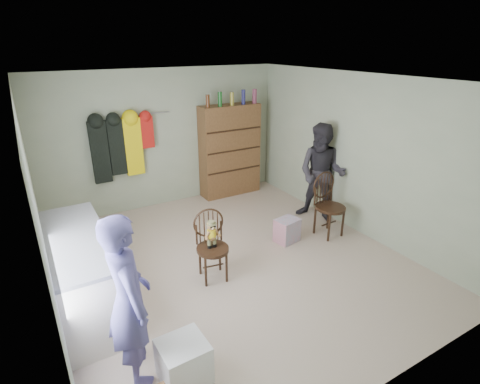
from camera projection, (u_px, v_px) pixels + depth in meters
ground_plane at (232, 262)px, 5.33m from camera, size 5.00×5.00×0.00m
room_walls at (212, 146)px, 5.17m from camera, size 5.00×5.00×5.00m
counter at (82, 273)px, 4.24m from camera, size 0.64×1.86×0.94m
plastic_tub at (184, 361)px, 3.42m from camera, size 0.43×0.41×0.40m
chair_front at (211, 240)px, 4.81m from camera, size 0.48×0.48×0.94m
chair_far at (328, 202)px, 5.92m from camera, size 0.48×0.48×1.03m
striped_bag at (287, 230)px, 5.82m from camera, size 0.40×0.33×0.37m
person_left at (129, 300)px, 3.25m from camera, size 0.41×0.61×1.65m
person_right at (322, 173)px, 6.32m from camera, size 0.97×1.03×1.69m
dresser at (230, 150)px, 7.42m from camera, size 1.20×0.39×2.07m
coat_rack at (121, 146)px, 6.38m from camera, size 1.42×0.12×1.09m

